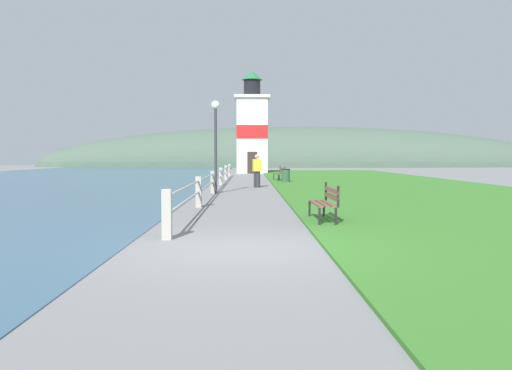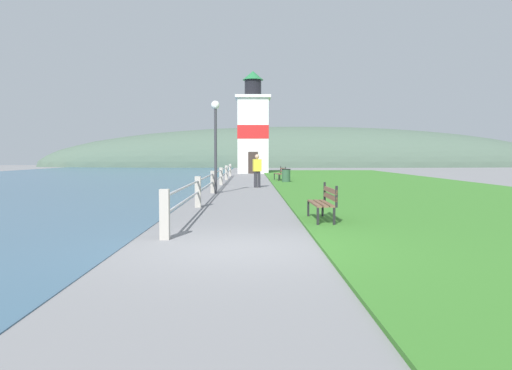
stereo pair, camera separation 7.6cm
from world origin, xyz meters
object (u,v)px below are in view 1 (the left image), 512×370
(park_bench_midway, at_px, (280,173))
(person_strolling, at_px, (257,170))
(park_bench_near, at_px, (326,201))
(trash_bin, at_px, (286,176))
(lighthouse, at_px, (252,130))
(lamp_post, at_px, (216,130))

(park_bench_midway, height_order, person_strolling, person_strolling)
(park_bench_near, height_order, trash_bin, park_bench_near)
(lighthouse, bearing_deg, park_bench_midway, -83.53)
(park_bench_near, relative_size, park_bench_midway, 0.94)
(lamp_post, bearing_deg, park_bench_midway, 72.03)
(park_bench_midway, bearing_deg, lamp_post, 65.26)
(park_bench_near, bearing_deg, lamp_post, -71.85)
(park_bench_near, height_order, person_strolling, person_strolling)
(lighthouse, height_order, trash_bin, lighthouse)
(park_bench_near, xyz_separation_m, park_bench_midway, (0.14, 19.97, 0.00))
(park_bench_near, distance_m, park_bench_midway, 19.97)
(trash_bin, bearing_deg, person_strolling, -111.93)
(person_strolling, bearing_deg, lighthouse, -14.97)
(trash_bin, height_order, lamp_post, lamp_post)
(park_bench_near, distance_m, person_strolling, 13.55)
(trash_bin, distance_m, lamp_post, 9.54)
(park_bench_midway, xyz_separation_m, lighthouse, (-1.72, 15.15, 3.56))
(person_strolling, bearing_deg, park_bench_midway, -29.07)
(park_bench_near, bearing_deg, trash_bin, -92.16)
(park_bench_midway, distance_m, lighthouse, 15.65)
(park_bench_midway, distance_m, trash_bin, 2.06)
(park_bench_midway, bearing_deg, lighthouse, -90.30)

